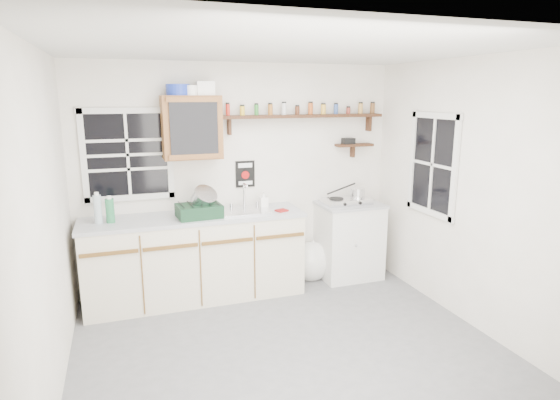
{
  "coord_description": "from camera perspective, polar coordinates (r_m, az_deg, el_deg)",
  "views": [
    {
      "loc": [
        -1.27,
        -3.48,
        2.16
      ],
      "look_at": [
        0.11,
        0.55,
        1.2
      ],
      "focal_mm": 30.0,
      "sensor_mm": 36.0,
      "label": 1
    }
  ],
  "objects": [
    {
      "name": "warning_sign",
      "position": [
        5.3,
        -4.26,
        3.18
      ],
      "size": [
        0.22,
        0.02,
        0.3
      ],
      "color": "black",
      "rests_on": "wall_back"
    },
    {
      "name": "window_back",
      "position": [
        5.1,
        -18.08,
        5.26
      ],
      "size": [
        0.93,
        0.03,
        0.98
      ],
      "color": "black",
      "rests_on": "wall_back"
    },
    {
      "name": "main_cabinet",
      "position": [
        5.11,
        -10.23,
        -6.85
      ],
      "size": [
        2.31,
        0.63,
        0.92
      ],
      "color": "beige",
      "rests_on": "floor"
    },
    {
      "name": "secondary_shelf",
      "position": [
        5.68,
        8.81,
        6.71
      ],
      "size": [
        0.45,
        0.16,
        0.24
      ],
      "color": "black",
      "rests_on": "wall_back"
    },
    {
      "name": "upper_cabinet",
      "position": [
        4.98,
        -10.7,
        8.69
      ],
      "size": [
        0.6,
        0.32,
        0.65
      ],
      "color": "#5A2F16",
      "rests_on": "wall_back"
    },
    {
      "name": "room",
      "position": [
        3.81,
        1.1,
        -1.05
      ],
      "size": [
        3.64,
        3.24,
        2.54
      ],
      "color": "#58585B",
      "rests_on": "ground"
    },
    {
      "name": "sink",
      "position": [
        5.08,
        -4.46,
        -1.27
      ],
      "size": [
        0.52,
        0.44,
        0.29
      ],
      "color": "silver",
      "rests_on": "main_cabinet"
    },
    {
      "name": "saucepan",
      "position": [
        5.56,
        9.35,
        0.89
      ],
      "size": [
        0.39,
        0.29,
        0.18
      ],
      "rotation": [
        0.0,
        0.0,
        -0.71
      ],
      "color": "silver",
      "rests_on": "hotplate"
    },
    {
      "name": "trash_bag",
      "position": [
        5.64,
        3.87,
        -7.45
      ],
      "size": [
        0.44,
        0.4,
        0.5
      ],
      "color": "silver",
      "rests_on": "floor"
    },
    {
      "name": "window_right",
      "position": [
        5.1,
        18.14,
        4.13
      ],
      "size": [
        0.03,
        0.78,
        1.08
      ],
      "color": "black",
      "rests_on": "wall_back"
    },
    {
      "name": "right_cabinet",
      "position": [
        5.68,
        8.4,
        -4.84
      ],
      "size": [
        0.73,
        0.57,
        0.91
      ],
      "color": "silver",
      "rests_on": "floor"
    },
    {
      "name": "hotplate",
      "position": [
        5.51,
        8.15,
        -0.09
      ],
      "size": [
        0.55,
        0.3,
        0.08
      ],
      "rotation": [
        0.0,
        0.0,
        0.01
      ],
      "color": "silver",
      "rests_on": "right_cabinet"
    },
    {
      "name": "spice_shelf",
      "position": [
        5.38,
        2.97,
        10.32
      ],
      "size": [
        1.91,
        0.18,
        0.35
      ],
      "color": "black",
      "rests_on": "wall_back"
    },
    {
      "name": "rag",
      "position": [
        5.07,
        0.19,
        -1.28
      ],
      "size": [
        0.15,
        0.14,
        0.02
      ],
      "primitive_type": "cube",
      "rotation": [
        0.0,
        0.0,
        0.34
      ],
      "color": "maroon",
      "rests_on": "main_cabinet"
    },
    {
      "name": "water_bottles",
      "position": [
        4.9,
        -20.67,
        -1.1
      ],
      "size": [
        0.19,
        0.09,
        0.31
      ],
      "color": "#A2B5BD",
      "rests_on": "main_cabinet"
    },
    {
      "name": "soap_bottle",
      "position": [
        5.2,
        -2.0,
        0.02
      ],
      "size": [
        0.09,
        0.09,
        0.19
      ],
      "primitive_type": "imported",
      "rotation": [
        0.0,
        0.0,
        0.0
      ],
      "color": "silver",
      "rests_on": "main_cabinet"
    },
    {
      "name": "upper_cabinet_clutter",
      "position": [
        4.97,
        -11.08,
        13.1
      ],
      "size": [
        0.49,
        0.24,
        0.14
      ],
      "color": "#192FA3",
      "rests_on": "upper_cabinet"
    },
    {
      "name": "dish_rack",
      "position": [
        4.89,
        -9.66,
        -0.83
      ],
      "size": [
        0.47,
        0.36,
        0.33
      ],
      "rotation": [
        0.0,
        0.0,
        0.08
      ],
      "color": "black",
      "rests_on": "main_cabinet"
    }
  ]
}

